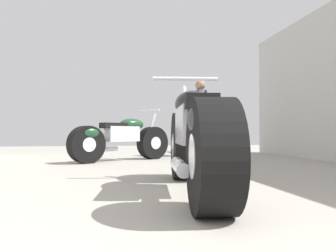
% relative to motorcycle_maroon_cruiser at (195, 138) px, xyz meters
% --- Properties ---
extents(ground_plane, '(18.43, 18.43, 0.00)m').
position_rel_motorcycle_maroon_cruiser_xyz_m(ground_plane, '(-0.11, 1.07, -0.44)').
color(ground_plane, '#9E998E').
extents(motorcycle_maroon_cruiser, '(0.69, 2.29, 1.06)m').
position_rel_motorcycle_maroon_cruiser_xyz_m(motorcycle_maroon_cruiser, '(0.00, 0.00, 0.00)').
color(motorcycle_maroon_cruiser, black).
rests_on(motorcycle_maroon_cruiser, ground_plane).
extents(motorcycle_black_naked, '(1.77, 1.20, 0.92)m').
position_rel_motorcycle_maroon_cruiser_xyz_m(motorcycle_black_naked, '(-0.50, 3.24, -0.06)').
color(motorcycle_black_naked, black).
rests_on(motorcycle_black_naked, ground_plane).
extents(mechanic_in_blue, '(0.30, 0.64, 1.59)m').
position_rel_motorcycle_maroon_cruiser_xyz_m(mechanic_in_blue, '(1.18, 4.16, 0.46)').
color(mechanic_in_blue, '#4C4C4C').
rests_on(mechanic_in_blue, ground_plane).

